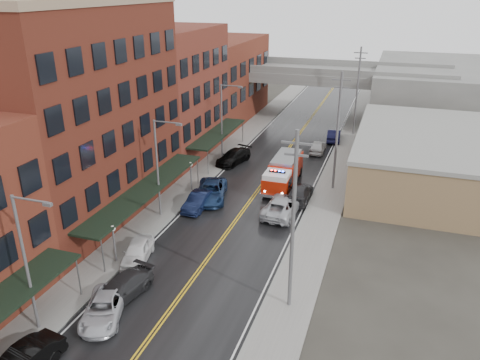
% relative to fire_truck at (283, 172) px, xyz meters
% --- Properties ---
extents(road, '(11.00, 160.00, 0.02)m').
position_rel_fire_truck_xyz_m(road, '(-2.13, -4.19, -1.59)').
color(road, black).
rests_on(road, ground).
extents(sidewalk_left, '(3.00, 160.00, 0.15)m').
position_rel_fire_truck_xyz_m(sidewalk_left, '(-9.43, -4.19, -1.52)').
color(sidewalk_left, slate).
rests_on(sidewalk_left, ground).
extents(sidewalk_right, '(3.00, 160.00, 0.15)m').
position_rel_fire_truck_xyz_m(sidewalk_right, '(5.17, -4.19, -1.52)').
color(sidewalk_right, slate).
rests_on(sidewalk_right, ground).
extents(curb_left, '(0.30, 160.00, 0.15)m').
position_rel_fire_truck_xyz_m(curb_left, '(-7.78, -4.19, -1.52)').
color(curb_left, gray).
rests_on(curb_left, ground).
extents(curb_right, '(0.30, 160.00, 0.15)m').
position_rel_fire_truck_xyz_m(curb_right, '(3.52, -4.19, -1.52)').
color(curb_right, gray).
rests_on(curb_right, ground).
extents(brick_building_b, '(9.00, 20.00, 18.00)m').
position_rel_fire_truck_xyz_m(brick_building_b, '(-15.43, -11.19, 7.40)').
color(brick_building_b, '#552316').
rests_on(brick_building_b, ground).
extents(brick_building_c, '(9.00, 15.00, 15.00)m').
position_rel_fire_truck_xyz_m(brick_building_c, '(-15.43, 6.31, 5.90)').
color(brick_building_c, maroon).
rests_on(brick_building_c, ground).
extents(brick_building_far, '(9.00, 20.00, 12.00)m').
position_rel_fire_truck_xyz_m(brick_building_far, '(-15.43, 23.81, 4.40)').
color(brick_building_far, brown).
rests_on(brick_building_far, ground).
extents(tan_building, '(14.00, 22.00, 5.00)m').
position_rel_fire_truck_xyz_m(tan_building, '(13.87, 5.81, 0.90)').
color(tan_building, '#896A49').
rests_on(tan_building, ground).
extents(right_far_block, '(18.00, 30.00, 8.00)m').
position_rel_fire_truck_xyz_m(right_far_block, '(15.87, 35.81, 2.40)').
color(right_far_block, slate).
rests_on(right_far_block, ground).
extents(awning_1, '(2.60, 18.00, 3.09)m').
position_rel_fire_truck_xyz_m(awning_1, '(-9.62, -11.19, 1.39)').
color(awning_1, black).
rests_on(awning_1, ground).
extents(awning_2, '(2.60, 13.00, 3.09)m').
position_rel_fire_truck_xyz_m(awning_2, '(-9.62, 6.31, 1.39)').
color(awning_2, black).
rests_on(awning_2, ground).
extents(globe_lamp_1, '(0.44, 0.44, 3.12)m').
position_rel_fire_truck_xyz_m(globe_lamp_1, '(-8.53, -18.19, 0.72)').
color(globe_lamp_1, '#59595B').
rests_on(globe_lamp_1, ground).
extents(globe_lamp_2, '(0.44, 0.44, 3.12)m').
position_rel_fire_truck_xyz_m(globe_lamp_2, '(-8.53, -4.19, 0.72)').
color(globe_lamp_2, '#59595B').
rests_on(globe_lamp_2, ground).
extents(street_lamp_0, '(2.64, 0.22, 9.00)m').
position_rel_fire_truck_xyz_m(street_lamp_0, '(-8.67, -26.19, 3.59)').
color(street_lamp_0, '#59595B').
rests_on(street_lamp_0, ground).
extents(street_lamp_1, '(2.64, 0.22, 9.00)m').
position_rel_fire_truck_xyz_m(street_lamp_1, '(-8.67, -10.19, 3.59)').
color(street_lamp_1, '#59595B').
rests_on(street_lamp_1, ground).
extents(street_lamp_2, '(2.64, 0.22, 9.00)m').
position_rel_fire_truck_xyz_m(street_lamp_2, '(-8.67, 5.81, 3.59)').
color(street_lamp_2, '#59595B').
rests_on(street_lamp_2, ground).
extents(utility_pole_0, '(1.80, 0.24, 12.00)m').
position_rel_fire_truck_xyz_m(utility_pole_0, '(5.07, -19.19, 4.71)').
color(utility_pole_0, '#59595B').
rests_on(utility_pole_0, ground).
extents(utility_pole_1, '(1.80, 0.24, 12.00)m').
position_rel_fire_truck_xyz_m(utility_pole_1, '(5.07, 0.81, 4.71)').
color(utility_pole_1, '#59595B').
rests_on(utility_pole_1, ground).
extents(utility_pole_2, '(1.80, 0.24, 12.00)m').
position_rel_fire_truck_xyz_m(utility_pole_2, '(5.07, 20.81, 4.71)').
color(utility_pole_2, '#59595B').
rests_on(utility_pole_2, ground).
extents(overpass, '(40.00, 10.00, 7.50)m').
position_rel_fire_truck_xyz_m(overpass, '(-2.13, 27.81, 4.39)').
color(overpass, slate).
rests_on(overpass, ground).
extents(fire_truck, '(3.28, 8.09, 2.94)m').
position_rel_fire_truck_xyz_m(fire_truck, '(0.00, 0.00, 0.00)').
color(fire_truck, '#A81B07').
rests_on(fire_truck, ground).
extents(parked_car_left_2, '(3.80, 5.42, 1.37)m').
position_rel_fire_truck_xyz_m(parked_car_left_2, '(-5.73, -23.99, -0.91)').
color(parked_car_left_2, '#B4B6BD').
rests_on(parked_car_left_2, ground).
extents(parked_car_left_3, '(3.01, 5.38, 1.47)m').
position_rel_fire_truck_xyz_m(parked_car_left_3, '(-5.75, -21.89, -0.86)').
color(parked_car_left_3, '#272729').
rests_on(parked_car_left_3, ground).
extents(parked_car_left_4, '(2.81, 4.78, 1.52)m').
position_rel_fire_truck_xyz_m(parked_car_left_4, '(-7.13, -17.39, -0.83)').
color(parked_car_left_4, white).
rests_on(parked_car_left_4, ground).
extents(parked_car_left_5, '(1.69, 4.64, 1.52)m').
position_rel_fire_truck_xyz_m(parked_car_left_5, '(-6.26, -7.68, -0.84)').
color(parked_car_left_5, black).
rests_on(parked_car_left_5, ground).
extents(parked_car_left_6, '(4.24, 6.53, 1.67)m').
position_rel_fire_truck_xyz_m(parked_car_left_6, '(-5.90, -5.39, -0.76)').
color(parked_car_left_6, navy).
rests_on(parked_car_left_6, ground).
extents(parked_car_left_7, '(3.42, 5.75, 1.56)m').
position_rel_fire_truck_xyz_m(parked_car_left_7, '(-7.13, 4.79, -0.82)').
color(parked_car_left_7, black).
rests_on(parked_car_left_7, ground).
extents(parked_car_right_0, '(3.17, 6.12, 1.65)m').
position_rel_fire_truck_xyz_m(parked_car_right_0, '(1.47, -6.34, -0.77)').
color(parked_car_right_0, '#B1B4BA').
rests_on(parked_car_right_0, ground).
extents(parked_car_right_1, '(2.28, 5.39, 1.55)m').
position_rel_fire_truck_xyz_m(parked_car_right_1, '(2.34, -2.95, -0.82)').
color(parked_car_right_1, black).
rests_on(parked_car_right_1, ground).
extents(parked_car_right_2, '(1.87, 4.44, 1.50)m').
position_rel_fire_truck_xyz_m(parked_car_right_2, '(1.64, 11.77, -0.85)').
color(parked_car_right_2, silver).
rests_on(parked_car_right_2, ground).
extents(parked_car_right_3, '(2.14, 4.97, 1.59)m').
position_rel_fire_truck_xyz_m(parked_car_right_3, '(2.87, 17.12, -0.80)').
color(parked_car_right_3, black).
rests_on(parked_car_right_3, ground).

